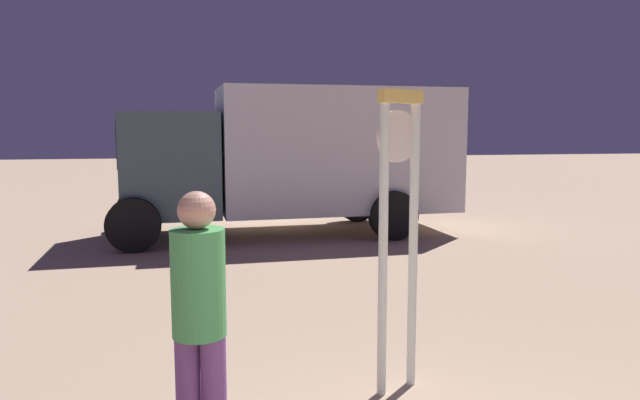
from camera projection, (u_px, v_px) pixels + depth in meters
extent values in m
cylinder|color=white|center=(383.00, 253.00, 4.44)|extent=(0.07, 0.07, 2.22)
cylinder|color=white|center=(413.00, 248.00, 4.63)|extent=(0.07, 0.07, 2.22)
cube|color=#FFD060|center=(401.00, 96.00, 4.39)|extent=(0.39, 0.24, 0.10)
cylinder|color=white|center=(397.00, 136.00, 4.45)|extent=(0.37, 0.20, 0.39)
cube|color=black|center=(395.00, 136.00, 4.47)|extent=(0.09, 0.05, 0.04)
cube|color=black|center=(395.00, 136.00, 4.47)|extent=(0.14, 0.07, 0.05)
cylinder|color=#764487|center=(189.00, 399.00, 3.59)|extent=(0.15, 0.15, 0.81)
cylinder|color=#499F54|center=(198.00, 283.00, 3.49)|extent=(0.32, 0.32, 0.64)
sphere|color=tan|center=(197.00, 210.00, 3.44)|extent=(0.22, 0.22, 0.22)
cube|color=silver|center=(336.00, 150.00, 11.60)|extent=(4.56, 2.39, 2.33)
cube|color=#41555E|center=(171.00, 164.00, 10.88)|extent=(1.77, 2.16, 1.86)
cube|color=black|center=(121.00, 144.00, 10.63)|extent=(0.10, 1.76, 0.82)
cylinder|color=black|center=(141.00, 207.00, 11.93)|extent=(0.91, 0.29, 0.90)
cylinder|color=black|center=(133.00, 225.00, 9.76)|extent=(0.91, 0.29, 0.90)
cylinder|color=black|center=(357.00, 201.00, 13.01)|extent=(0.91, 0.29, 0.90)
cylinder|color=black|center=(393.00, 215.00, 10.84)|extent=(0.91, 0.29, 0.90)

